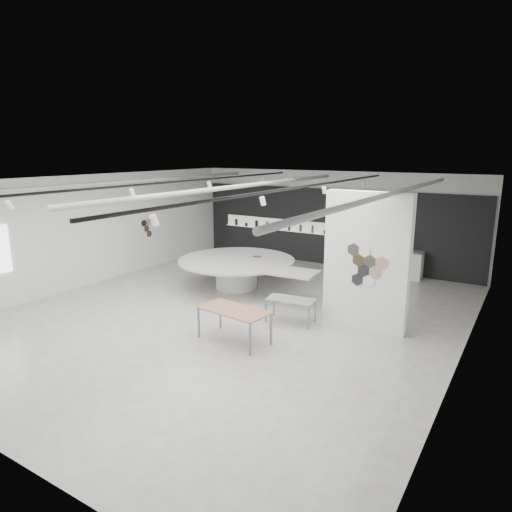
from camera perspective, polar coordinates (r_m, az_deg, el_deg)
The scene contains 7 objects.
room at distance 12.72m, azimuth -3.31°, elevation 1.63°, with size 12.02×14.02×3.82m.
back_wall_display at distance 18.81m, azimuth 9.02°, elevation 3.58°, with size 11.80×0.27×3.10m.
partition_column at distance 12.07m, azimuth 13.63°, elevation -0.68°, with size 2.20×0.38×3.60m.
display_island at distance 15.47m, azimuth -2.21°, elevation -1.69°, with size 5.22×4.18×1.01m.
sample_table_wood at distance 11.18m, azimuth -2.77°, elevation -6.98°, with size 1.84×1.08×0.82m.
sample_table_stone at distance 12.45m, azimuth 4.36°, elevation -5.63°, with size 1.36×0.80×0.67m.
kitchen_counter at distance 17.70m, azimuth 17.30°, elevation -0.88°, with size 1.82×0.78×1.41m.
Camera 1 is at (7.11, -10.18, 4.59)m, focal length 32.00 mm.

